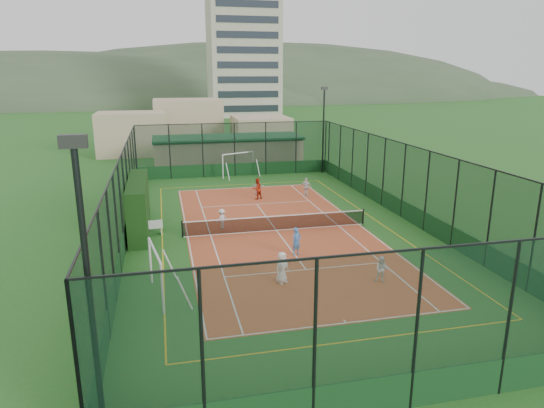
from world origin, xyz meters
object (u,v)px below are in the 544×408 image
Objects in this scene: child_far_left at (222,219)px; coach at (257,189)px; futsal_goal_far at (238,165)px; child_near_right at (382,270)px; child_near_mid at (297,241)px; child_far_right at (306,187)px; floodlight_ne at (323,131)px; apartment_tower at (243,46)px; white_bench at (148,227)px; child_far_back at (258,187)px; clubhouse at (228,151)px; child_near_left at (282,268)px; floodlight_sw at (91,305)px; futsal_goal_near at (156,274)px.

coach is (3.62, 6.71, 0.19)m from child_far_left.
futsal_goal_far is 25.40m from child_near_right.
child_near_mid is 13.01m from child_far_right.
coach is (0.26, 12.22, 0.05)m from child_near_mid.
apartment_tower reaches higher than floodlight_ne.
child_near_right is 16.75m from coach.
apartment_tower is 16.96× the size of white_bench.
floodlight_ne reaches higher than child_far_back.
clubhouse is 10.01× the size of child_near_left.
white_bench is 1.07× the size of coach.
apartment_tower is at bearing 113.81° from child_near_right.
apartment_tower is 67.88m from futsal_goal_far.
child_far_left is at bearing 32.33° from coach.
floodlight_sw is 37.39m from floodlight_ne.
floodlight_ne is 12.43m from coach.
futsal_goal_near is 2.23× the size of child_near_mid.
coach is (-11.65, -74.09, -14.17)m from apartment_tower.
child_near_left is 15.66m from coach.
floodlight_sw is 6.55× the size of child_far_left.
coach is (1.90, 15.54, 0.06)m from child_near_left.
child_far_back is (7.92, 17.21, -0.50)m from futsal_goal_near.
apartment_tower is 19.46× the size of child_near_mid.
floodlight_ne is 26.08m from child_near_right.
futsal_goal_near is 18.95m from child_far_back.
apartment_tower is at bearing -137.00° from child_far_left.
coach is at bearing -34.64° from futsal_goal_near.
coach reaches higher than child_far_back.
child_far_left is (-1.72, 8.83, -0.13)m from child_near_left.
floodlight_sw reaches higher than child_far_left.
apartment_tower is at bearing 57.19° from child_near_mid.
child_near_right is (10.82, -9.50, 0.15)m from white_bench.
apartment_tower is 92.20m from child_near_right.
child_near_left is at bearing -56.94° from white_bench.
floodlight_ne reaches higher than coach.
floodlight_ne is 5.43× the size of child_near_left.
child_near_right is at bearing -102.48° from floodlight_ne.
apartment_tower reaches higher than child_far_back.
apartment_tower is (3.40, 65.40, 10.88)m from floodlight_ne.
futsal_goal_near is at bearing 68.68° from child_far_back.
apartment_tower reaches higher than child_far_right.
clubhouse is 10.30× the size of child_far_right.
child_near_mid reaches higher than child_far_back.
floodlight_ne reaches higher than child_far_left.
child_far_left is 7.62m from coach.
floodlight_sw is at bearing 92.92° from child_far_right.
floodlight_sw is 6.84× the size of child_far_back.
white_bench is 1.16× the size of child_near_left.
floodlight_sw is at bearing 40.63° from coach.
floodlight_ne reaches higher than child_near_left.
child_far_back is at bearing -152.10° from child_far_left.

